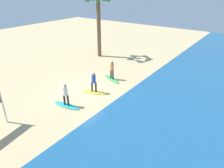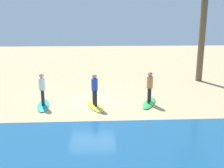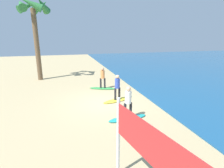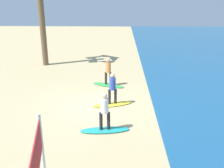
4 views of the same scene
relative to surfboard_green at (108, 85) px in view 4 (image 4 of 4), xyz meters
name	(u,v)px [view 4 (image 4 of 4)]	position (x,y,z in m)	size (l,w,h in m)	color
ground_plane	(95,106)	(3.02, -0.57, -0.04)	(60.00, 60.00, 0.00)	tan
surfboard_green	(108,85)	(0.00, 0.00, 0.00)	(2.10, 0.56, 0.09)	green
surfer_green	(108,70)	(0.00, 0.00, 0.99)	(0.32, 0.44, 1.64)	#232328
surfboard_yellow	(112,104)	(2.86, 0.34, 0.00)	(2.10, 0.56, 0.09)	yellow
surfer_yellow	(112,86)	(2.86, 0.34, 0.99)	(0.32, 0.44, 1.64)	#232328
surfboard_teal	(105,130)	(5.52, 0.09, 0.00)	(2.10, 0.56, 0.09)	teal
surfer_teal	(105,109)	(5.52, 0.09, 0.99)	(0.32, 0.46, 1.64)	#232328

